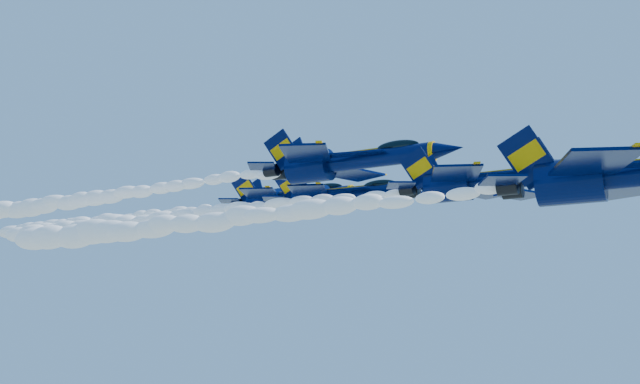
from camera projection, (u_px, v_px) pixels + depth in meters
The scene contains 10 objects.
jet_lead at pixel (636, 173), 43.13m from camera, with size 19.04×15.62×7.07m.
smoke_trail_jet_lead at pixel (221, 219), 57.10m from camera, with size 45.16×2.43×2.18m, color white.
jet_second at pixel (491, 180), 55.88m from camera, with size 16.89×13.85×6.28m.
smoke_trail_jet_second at pixel (188, 216), 69.44m from camera, with size 45.16×2.15×1.94m, color white.
jet_third at pixel (347, 161), 67.08m from camera, with size 19.83×16.27×7.37m.
smoke_trail_jet_third at pixel (102, 196), 81.20m from camera, with size 45.16×2.53×2.27m, color white.
jet_fourth at pixel (341, 195), 78.64m from camera, with size 18.25×14.97×6.78m.
smoke_trail_jet_fourth at pixel (131, 220), 92.46m from camera, with size 45.16×2.33×2.09m, color white.
jet_fifth at pixel (292, 198), 90.77m from camera, with size 19.74×16.20×7.34m.
smoke_trail_jet_fifth at pixel (110, 220), 104.88m from camera, with size 45.16×2.52×2.26m, color white.
Camera 1 is at (22.33, -57.26, 138.62)m, focal length 40.00 mm.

